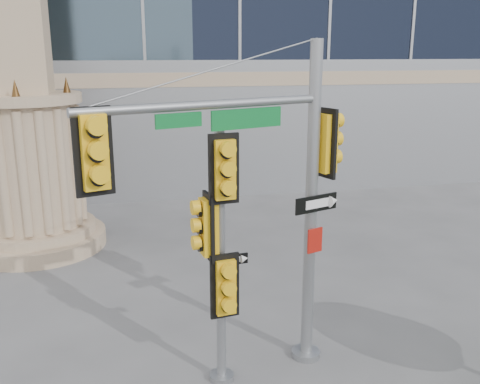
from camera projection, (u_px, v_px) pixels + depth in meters
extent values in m
plane|color=#545456|center=(290.00, 379.00, 10.73)|extent=(120.00, 120.00, 0.00)
cylinder|color=tan|center=(39.00, 239.00, 17.94)|extent=(4.40, 4.40, 0.50)
cylinder|color=tan|center=(38.00, 228.00, 17.83)|extent=(3.80, 3.80, 0.30)
cylinder|color=tan|center=(31.00, 165.00, 17.28)|extent=(3.00, 3.00, 4.00)
cylinder|color=tan|center=(24.00, 98.00, 16.73)|extent=(3.50, 3.50, 0.30)
cone|color=#472D14|center=(66.00, 85.00, 16.89)|extent=(0.24, 0.24, 0.50)
cylinder|color=slate|center=(306.00, 353.00, 11.54)|extent=(0.62, 0.62, 0.13)
cylinder|color=slate|center=(311.00, 210.00, 10.71)|extent=(0.24, 0.24, 6.62)
cylinder|color=slate|center=(208.00, 105.00, 8.97)|extent=(4.42, 1.68, 0.15)
cube|color=#0C6A2A|center=(247.00, 118.00, 9.41)|extent=(1.37, 0.52, 0.35)
cube|color=yellow|center=(93.00, 152.00, 8.12)|extent=(0.67, 0.49, 1.38)
cube|color=yellow|center=(326.00, 143.00, 10.53)|extent=(0.49, 0.67, 1.38)
cube|color=black|center=(316.00, 204.00, 10.54)|extent=(0.97, 0.37, 0.33)
cube|color=#A5170F|center=(315.00, 240.00, 10.74)|extent=(0.34, 0.15, 0.51)
cylinder|color=slate|center=(222.00, 376.00, 10.73)|extent=(0.49, 0.49, 0.12)
cylinder|color=slate|center=(221.00, 261.00, 10.09)|extent=(0.18, 0.18, 5.09)
cube|color=yellow|center=(224.00, 169.00, 9.41)|extent=(0.59, 0.36, 1.27)
cube|color=yellow|center=(209.00, 227.00, 9.83)|extent=(0.36, 0.59, 1.27)
cube|color=yellow|center=(225.00, 286.00, 9.99)|extent=(0.59, 0.36, 1.27)
cube|color=black|center=(232.00, 260.00, 10.03)|extent=(0.63, 0.12, 0.20)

